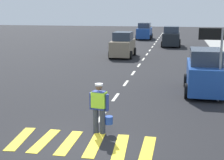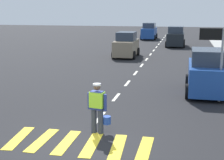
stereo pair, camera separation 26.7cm
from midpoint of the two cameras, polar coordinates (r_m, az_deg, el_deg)
The scene contains 9 objects.
ground_plane at distance 30.18m, azimuth 5.84°, elevation 4.49°, with size 96.00×96.00×0.00m, color black.
crosswalk_stripes at distance 10.25m, azimuth -6.02°, elevation -10.85°, with size 4.46×1.93×0.01m.
lane_center_line at distance 34.33m, azimuth 6.54°, elevation 5.41°, with size 0.14×46.40×0.01m.
road_worker at distance 10.72m, azimuth -2.83°, elevation -4.49°, with size 0.77×0.36×1.67m.
lane_direction_sign at distance 14.90m, azimuth 16.96°, elevation 5.49°, with size 1.16×0.11×3.20m.
car_oncoming_second at distance 28.08m, azimuth 1.61°, elevation 5.98°, with size 1.92×3.81×2.11m.
car_parked_curbside at distance 16.47m, azimuth 15.24°, elevation 1.21°, with size 1.88×3.82×2.14m.
car_outgoing_far at distance 36.74m, azimuth 9.98°, elevation 7.32°, with size 2.03×4.16×2.17m.
car_oncoming_third at distance 45.19m, azimuth 5.45°, elevation 8.32°, with size 2.01×4.27×2.17m.
Camera 1 is at (2.76, -8.80, 4.00)m, focal length 53.00 mm.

